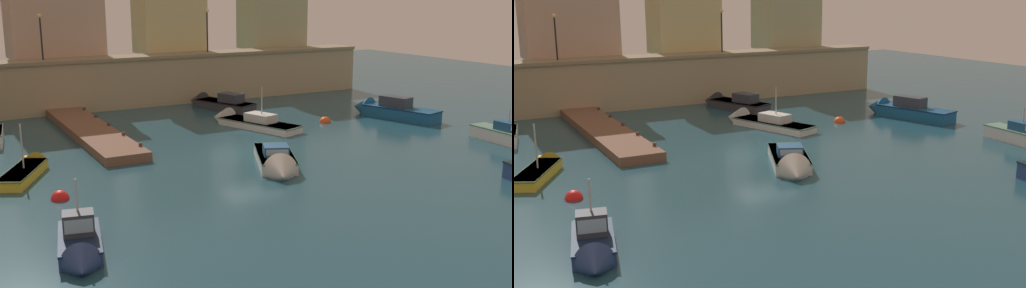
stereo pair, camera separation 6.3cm
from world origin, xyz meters
The scene contains 15 objects.
ground_plane centered at (0.00, 0.00, 0.00)m, with size 97.98×97.98×0.00m, color #1E4756.
quay_wall centered at (0.00, 17.66, 2.00)m, with size 40.27×2.96×3.97m.
old_town_backdrop centered at (-3.72, 21.44, 7.43)m, with size 35.85×6.21×7.89m.
pier_dock centered at (-6.50, 8.56, 0.26)m, with size 2.53×15.55×0.70m.
quay_lamp_0 centered at (-7.44, 17.66, 6.21)m, with size 0.32×0.32×3.36m.
quay_lamp_1 centered at (5.84, 17.66, 6.31)m, with size 0.32×0.32×3.53m.
moored_boat_0 centered at (4.52, 13.34, 0.43)m, with size 3.79×6.53×1.82m.
moored_boat_2 centered at (-11.41, 1.48, 0.28)m, with size 3.47×5.34×2.99m.
moored_boat_4 centered at (-0.26, -3.82, 0.36)m, with size 3.98×6.02×1.72m.
moored_boat_5 centered at (-11.62, -9.79, 0.39)m, with size 2.24×4.42×2.90m.
moored_boat_6 centered at (3.38, 6.37, 0.32)m, with size 4.00×7.52×3.40m.
moored_boat_8 centered at (13.89, 3.97, 0.54)m, with size 3.53×7.11×1.99m.
mooring_buoy_0 centered at (8.82, 4.79, 0.00)m, with size 0.78×0.78×0.78m, color #EA4C19.
mooring_buoy_1 centered at (-10.91, -3.19, 0.00)m, with size 0.79×0.79×0.79m, color red.
mooring_buoy_2 centered at (-11.13, 4.20, 0.00)m, with size 0.57×0.57×0.57m, color yellow.
Camera 1 is at (-15.84, -29.55, 8.67)m, focal length 43.18 mm.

